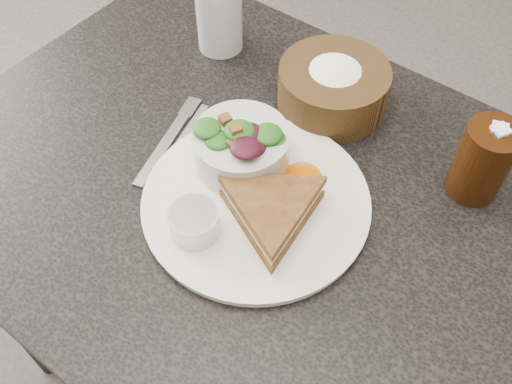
{
  "coord_description": "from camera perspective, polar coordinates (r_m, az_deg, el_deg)",
  "views": [
    {
      "loc": [
        0.27,
        -0.39,
        1.38
      ],
      "look_at": [
        -0.0,
        -0.03,
        0.78
      ],
      "focal_mm": 40.0,
      "sensor_mm": 36.0,
      "label": 1
    }
  ],
  "objects": [
    {
      "name": "orange_wedge",
      "position": [
        0.79,
        4.75,
        2.06
      ],
      "size": [
        0.07,
        0.07,
        0.02
      ],
      "primitive_type": "cone",
      "rotation": [
        0.0,
        0.0,
        0.39
      ],
      "color": "#FF6E00",
      "rests_on": "dinner_plate"
    },
    {
      "name": "bread_basket",
      "position": [
        0.89,
        7.78,
        10.92
      ],
      "size": [
        0.2,
        0.2,
        0.1
      ],
      "primitive_type": null,
      "rotation": [
        0.0,
        0.0,
        -0.19
      ],
      "color": "#4A3319",
      "rests_on": "dining_table"
    },
    {
      "name": "knife",
      "position": [
        0.85,
        -7.79,
        4.57
      ],
      "size": [
        0.06,
        0.18,
        0.0
      ],
      "primitive_type": "cube",
      "rotation": [
        0.0,
        0.0,
        0.25
      ],
      "color": "#AEB0B7",
      "rests_on": "dining_table"
    },
    {
      "name": "dining_table",
      "position": [
        1.12,
        0.95,
        -11.78
      ],
      "size": [
        1.0,
        0.7,
        0.75
      ],
      "primitive_type": "cube",
      "color": "black",
      "rests_on": "floor"
    },
    {
      "name": "fork",
      "position": [
        0.86,
        -9.08,
        4.7
      ],
      "size": [
        0.06,
        0.17,
        0.0
      ],
      "primitive_type": "cube",
      "rotation": [
        0.0,
        0.0,
        0.27
      ],
      "color": "gray",
      "rests_on": "dining_table"
    },
    {
      "name": "salad_bowl",
      "position": [
        0.78,
        -1.49,
        4.93
      ],
      "size": [
        0.16,
        0.16,
        0.08
      ],
      "primitive_type": null,
      "rotation": [
        0.0,
        0.0,
        -0.25
      ],
      "color": "#B2B9B5",
      "rests_on": "dinner_plate"
    },
    {
      "name": "sandwich",
      "position": [
        0.73,
        1.6,
        -1.88
      ],
      "size": [
        0.22,
        0.22,
        0.04
      ],
      "primitive_type": null,
      "rotation": [
        0.0,
        0.0,
        -0.42
      ],
      "color": "brown",
      "rests_on": "dinner_plate"
    },
    {
      "name": "cola_glass",
      "position": [
        0.81,
        21.85,
        3.18
      ],
      "size": [
        0.09,
        0.09,
        0.13
      ],
      "primitive_type": null,
      "rotation": [
        0.0,
        0.0,
        -0.3
      ],
      "color": "black",
      "rests_on": "dining_table"
    },
    {
      "name": "dinner_plate",
      "position": [
        0.78,
        0.0,
        -1.05
      ],
      "size": [
        0.31,
        0.31,
        0.01
      ],
      "primitive_type": "cylinder",
      "color": "silver",
      "rests_on": "dining_table"
    },
    {
      "name": "water_glass",
      "position": [
        0.99,
        -3.69,
        17.06
      ],
      "size": [
        0.08,
        0.08,
        0.12
      ],
      "primitive_type": "cylinder",
      "rotation": [
        0.0,
        0.0,
        0.08
      ],
      "color": "#ACB9C4",
      "rests_on": "dining_table"
    },
    {
      "name": "floor",
      "position": [
        1.46,
        0.74,
        -18.09
      ],
      "size": [
        6.0,
        6.0,
        0.0
      ],
      "primitive_type": "plane",
      "color": "#615D5B",
      "rests_on": "ground"
    },
    {
      "name": "dressing_ramekin",
      "position": [
        0.73,
        -6.19,
        -3.06
      ],
      "size": [
        0.09,
        0.09,
        0.04
      ],
      "primitive_type": "cylinder",
      "rotation": [
        0.0,
        0.0,
        -0.43
      ],
      "color": "#ADAEB3",
      "rests_on": "dinner_plate"
    }
  ]
}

